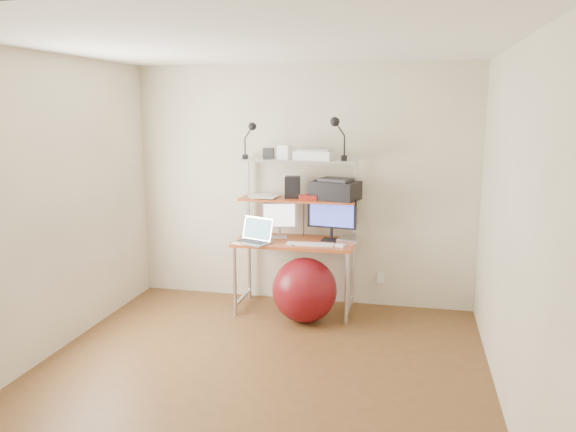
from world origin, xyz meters
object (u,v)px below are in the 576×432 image
object	(u,v)px
monitor_silver	(280,218)
monitor_black	(332,216)
laptop	(255,237)
exercise_ball	(305,290)
printer	(336,189)

from	to	relation	value
monitor_silver	monitor_black	bearing A→B (deg)	-16.10
laptop	monitor_black	bearing A→B (deg)	40.08
monitor_silver	exercise_ball	world-z (taller)	monitor_silver
monitor_black	laptop	size ratio (longest dim) A/B	1.18
monitor_silver	printer	size ratio (longest dim) A/B	0.75
monitor_black	exercise_ball	size ratio (longest dim) A/B	0.80
printer	exercise_ball	distance (m)	1.05
exercise_ball	monitor_silver	bearing A→B (deg)	132.89
monitor_black	monitor_silver	bearing A→B (deg)	-172.21
printer	monitor_black	bearing A→B (deg)	-98.34
monitor_silver	exercise_ball	size ratio (longest dim) A/B	0.63
monitor_black	laptop	xyz separation A→B (m)	(-0.73, -0.24, -0.20)
monitor_silver	monitor_black	size ratio (longest dim) A/B	0.78
monitor_silver	printer	distance (m)	0.64
monitor_black	printer	size ratio (longest dim) A/B	0.96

